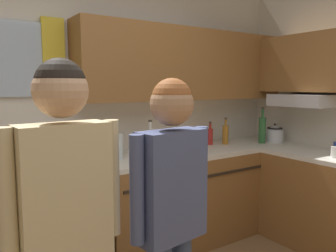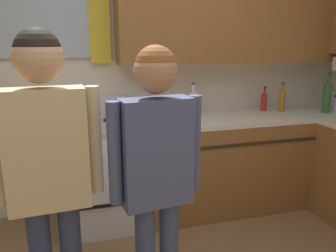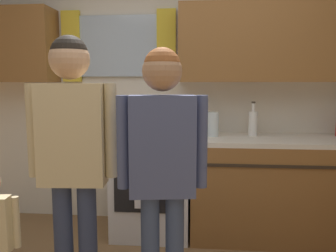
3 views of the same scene
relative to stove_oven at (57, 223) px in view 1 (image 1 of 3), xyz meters
The scene contains 12 objects.
back_wall_unit 1.10m from the stove_oven, 38.04° to the left, with size 4.60×0.42×2.60m.
kitchen_counter_run 1.83m from the stove_oven, 13.02° to the right, with size 2.21×2.06×0.90m.
stove_oven is the anchor object (origin of this frame).
bottle_sauce_red 1.77m from the stove_oven, ahead, with size 0.06×0.06×0.25m.
bottle_oil_amber 1.92m from the stove_oven, ahead, with size 0.06×0.06×0.29m.
bottle_milk_white 1.07m from the stove_oven, ahead, with size 0.08×0.08×0.31m.
bottle_wine_green 2.30m from the stove_oven, ahead, with size 0.08×0.08×0.39m.
mug_ceramic_white 2.43m from the stove_oven, 23.95° to the right, with size 0.13×0.08×0.09m.
stovetop_kettle 2.47m from the stove_oven, ahead, with size 0.27×0.20×0.21m.
water_pitcher 0.77m from the stove_oven, ahead, with size 0.19×0.11×0.22m.
adult_holding_child 1.36m from the stove_oven, 103.29° to the right, with size 0.51×0.22×1.64m.
adult_in_plaid 1.37m from the stove_oven, 79.60° to the right, with size 0.49×0.21×1.57m.
Camera 1 is at (-0.96, -1.02, 1.53)m, focal length 36.17 mm.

